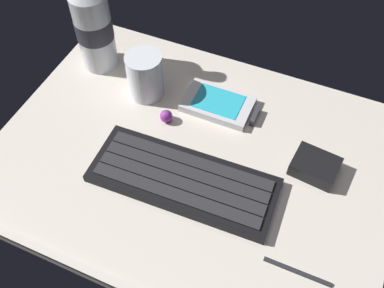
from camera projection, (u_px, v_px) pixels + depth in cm
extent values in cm
cube|color=beige|center=(192.00, 158.00, 71.41)|extent=(64.00, 48.00, 2.00)
cube|color=beige|center=(122.00, 285.00, 57.47)|extent=(64.00, 1.20, 0.80)
cube|color=black|center=(183.00, 180.00, 66.91)|extent=(29.35, 11.97, 1.40)
cube|color=#28282B|center=(191.00, 161.00, 68.06)|extent=(26.73, 2.90, 0.30)
cube|color=#28282B|center=(186.00, 172.00, 66.84)|extent=(26.73, 2.90, 0.30)
cube|color=#28282B|center=(181.00, 183.00, 65.62)|extent=(26.73, 2.90, 0.30)
cube|color=#28282B|center=(175.00, 195.00, 64.40)|extent=(26.73, 2.90, 0.30)
cube|color=silver|center=(221.00, 105.00, 76.23)|extent=(12.03, 7.64, 1.40)
cube|color=#2DB7D1|center=(221.00, 102.00, 75.62)|extent=(8.42, 5.96, 0.10)
cube|color=#333338|center=(255.00, 116.00, 74.69)|extent=(0.81, 3.80, 1.12)
cylinder|color=silver|center=(145.00, 75.00, 75.57)|extent=(6.40, 6.40, 8.50)
cylinder|color=yellow|center=(145.00, 79.00, 76.36)|extent=(5.50, 5.50, 6.12)
cylinder|color=silver|center=(95.00, 32.00, 77.63)|extent=(6.60, 6.60, 15.00)
cylinder|color=#2D2D38|center=(94.00, 28.00, 77.03)|extent=(6.73, 6.73, 3.80)
cube|color=black|center=(315.00, 166.00, 67.84)|extent=(7.58, 6.34, 2.40)
sphere|color=purple|center=(166.00, 116.00, 74.12)|extent=(2.20, 2.20, 2.20)
cylinder|color=#26262B|center=(298.00, 271.00, 58.68)|extent=(9.50, 0.72, 0.70)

